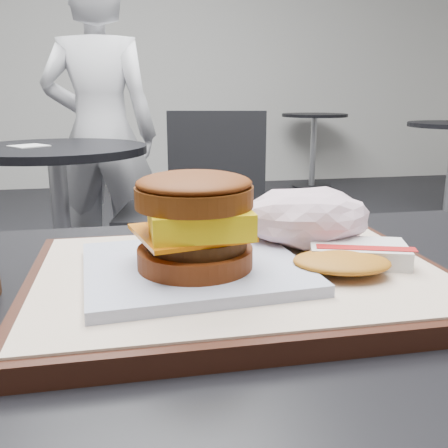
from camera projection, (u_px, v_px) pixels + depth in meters
serving_tray at (239, 278)px, 0.46m from camera, size 0.38×0.28×0.02m
breakfast_sandwich at (195, 233)px, 0.43m from camera, size 0.20×0.18×0.09m
hash_brown at (351, 257)px, 0.46m from camera, size 0.13×0.11×0.02m
crumpled_wrapper at (306, 217)px, 0.52m from camera, size 0.14×0.11×0.06m
neighbor_table at (60, 197)px, 1.98m from camera, size 0.70×0.70×0.75m
napkin at (29, 146)px, 1.91m from camera, size 0.17×0.17×0.00m
neighbor_chair at (188, 202)px, 2.06m from camera, size 0.64×0.50×0.88m
patron at (101, 135)px, 2.42m from camera, size 0.60×0.44×1.51m
bg_table_far at (314, 132)px, 5.07m from camera, size 0.66×0.66×0.75m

